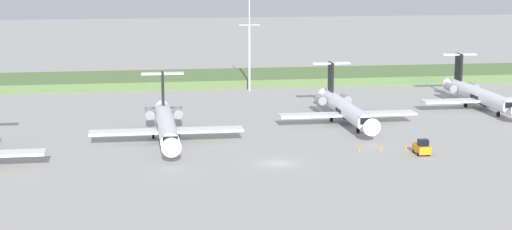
# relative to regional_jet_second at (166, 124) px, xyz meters

# --- Properties ---
(ground_plane) EXTENTS (500.00, 500.00, 0.00)m
(ground_plane) POSITION_rel_regional_jet_second_xyz_m (14.15, 13.52, -2.54)
(ground_plane) COLOR #9E9B96
(grass_berm) EXTENTS (320.00, 20.00, 1.76)m
(grass_berm) POSITION_rel_regional_jet_second_xyz_m (14.15, 58.90, -1.66)
(grass_berm) COLOR #597542
(grass_berm) RESTS_ON ground
(regional_jet_second) EXTENTS (22.81, 31.00, 9.00)m
(regional_jet_second) POSITION_rel_regional_jet_second_xyz_m (0.00, 0.00, 0.00)
(regional_jet_second) COLOR white
(regional_jet_second) RESTS_ON ground
(regional_jet_third) EXTENTS (22.81, 31.00, 9.00)m
(regional_jet_third) POSITION_rel_regional_jet_second_xyz_m (30.12, 9.06, 0.00)
(regional_jet_third) COLOR white
(regional_jet_third) RESTS_ON ground
(regional_jet_fourth) EXTENTS (22.81, 31.00, 9.00)m
(regional_jet_fourth) POSITION_rel_regional_jet_second_xyz_m (57.98, 18.84, 0.00)
(regional_jet_fourth) COLOR white
(regional_jet_fourth) RESTS_ON ground
(antenna_mast) EXTENTS (4.40, 0.50, 20.93)m
(antenna_mast) POSITION_rel_regional_jet_second_xyz_m (19.25, 45.84, 6.19)
(antenna_mast) COLOR #B2B2B7
(antenna_mast) RESTS_ON ground
(baggage_tug) EXTENTS (1.72, 3.20, 2.30)m
(baggage_tug) POSITION_rel_regional_jet_second_xyz_m (35.02, -14.52, -1.53)
(baggage_tug) COLOR orange
(baggage_tug) RESTS_ON ground
(safety_cone_front_marker) EXTENTS (0.44, 0.44, 0.55)m
(safety_cone_front_marker) POSITION_rel_regional_jet_second_xyz_m (26.88, -11.08, -2.26)
(safety_cone_front_marker) COLOR orange
(safety_cone_front_marker) RESTS_ON ground
(safety_cone_mid_marker) EXTENTS (0.44, 0.44, 0.55)m
(safety_cone_mid_marker) POSITION_rel_regional_jet_second_xyz_m (29.93, -11.45, -2.26)
(safety_cone_mid_marker) COLOR orange
(safety_cone_mid_marker) RESTS_ON ground
(safety_cone_rear_marker) EXTENTS (0.44, 0.44, 0.55)m
(safety_cone_rear_marker) POSITION_rel_regional_jet_second_xyz_m (33.90, -10.83, -2.26)
(safety_cone_rear_marker) COLOR orange
(safety_cone_rear_marker) RESTS_ON ground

